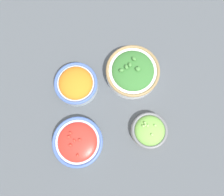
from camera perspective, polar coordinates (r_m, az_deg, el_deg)
The scene contains 5 objects.
ground_plane at distance 0.85m, azimuth 0.00°, elevation -0.38°, with size 3.00×3.00×0.00m, color #4C5156.
bowl_broccoli at distance 0.85m, azimuth 5.40°, elevation 6.89°, with size 0.21×0.21×0.08m.
bowl_lettuce at distance 0.82m, azimuth 9.73°, elevation -8.37°, with size 0.13×0.13×0.07m.
bowl_carrots at distance 0.84m, azimuth -9.32°, elevation 3.66°, with size 0.16×0.16×0.08m.
bowl_cherry_tomatoes at distance 0.83m, azimuth -8.93°, elevation -11.26°, with size 0.19×0.19×0.05m.
Camera 1 is at (-0.15, -0.03, 0.84)m, focal length 35.00 mm.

